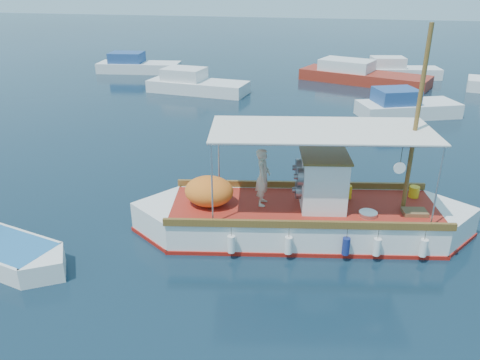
# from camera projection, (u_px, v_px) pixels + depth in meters

# --- Properties ---
(ground) EXTENTS (160.00, 160.00, 0.00)m
(ground) POSITION_uv_depth(u_px,v_px,m) (286.00, 240.00, 14.24)
(ground) COLOR black
(ground) RESTS_ON ground
(fishing_caique) EXTENTS (10.53, 4.17, 6.52)m
(fishing_caique) POSITION_uv_depth(u_px,v_px,m) (301.00, 217.00, 14.40)
(fishing_caique) COLOR white
(fishing_caique) RESTS_ON ground
(bg_boat_nw) EXTENTS (7.03, 3.28, 1.80)m
(bg_boat_nw) POSITION_uv_depth(u_px,v_px,m) (195.00, 85.00, 31.97)
(bg_boat_nw) COLOR silver
(bg_boat_nw) RESTS_ON ground
(bg_boat_n) EXTENTS (9.75, 5.88, 1.80)m
(bg_boat_n) POSITION_uv_depth(u_px,v_px,m) (360.00, 76.00, 34.86)
(bg_boat_n) COLOR maroon
(bg_boat_n) RESTS_ON ground
(bg_boat_ne) EXTENTS (5.98, 4.09, 1.80)m
(bg_boat_ne) POSITION_uv_depth(u_px,v_px,m) (405.00, 108.00, 26.55)
(bg_boat_ne) COLOR silver
(bg_boat_ne) RESTS_ON ground
(bg_boat_far_w) EXTENTS (6.84, 3.02, 1.80)m
(bg_boat_far_w) POSITION_uv_depth(u_px,v_px,m) (137.00, 66.00, 38.60)
(bg_boat_far_w) COLOR silver
(bg_boat_far_w) RESTS_ON ground
(bg_boat_far_n) EXTENTS (6.43, 3.04, 1.80)m
(bg_boat_far_n) POSITION_uv_depth(u_px,v_px,m) (396.00, 72.00, 36.46)
(bg_boat_far_n) COLOR silver
(bg_boat_far_n) RESTS_ON ground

